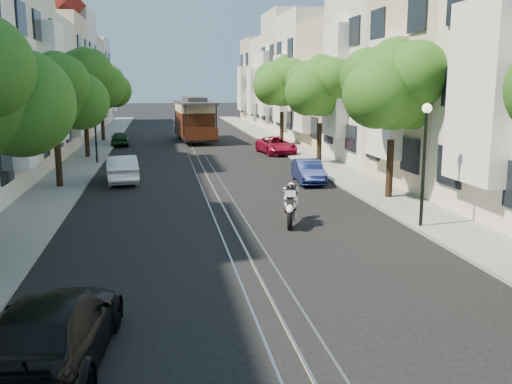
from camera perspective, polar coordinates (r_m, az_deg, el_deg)
name	(u,v)px	position (r m, az deg, el deg)	size (l,w,h in m)	color
ground	(194,151)	(42.16, -6.20, 4.09)	(200.00, 200.00, 0.00)	black
sidewalk_east	(291,148)	(43.18, 3.48, 4.38)	(2.50, 80.00, 0.12)	gray
sidewalk_west	(92,152)	(42.35, -16.06, 3.85)	(2.50, 80.00, 0.12)	gray
rail_left	(187,151)	(42.13, -6.95, 4.09)	(0.06, 80.00, 0.02)	gray
rail_slot	(194,151)	(42.16, -6.20, 4.11)	(0.06, 80.00, 0.02)	gray
rail_right	(202,151)	(42.19, -5.45, 4.13)	(0.06, 80.00, 0.02)	gray
lane_line	(194,151)	(42.16, -6.20, 4.10)	(0.08, 80.00, 0.01)	tan
townhouses_east	(352,79)	(44.09, 9.55, 11.06)	(7.75, 72.00, 12.00)	beige
townhouses_west	(18,81)	(42.76, -22.69, 10.25)	(7.75, 72.00, 11.76)	silver
tree_e_b	(395,88)	(24.75, 13.72, 10.08)	(4.93, 4.08, 6.68)	black
tree_e_c	(321,88)	(35.13, 6.57, 10.26)	(4.84, 3.99, 6.52)	black
tree_e_d	(283,83)	(45.81, 2.71, 10.79)	(5.01, 4.16, 6.85)	black
tree_w_b	(55,95)	(28.17, -19.43, 9.16)	(4.72, 3.87, 6.27)	black
tree_w_c	(85,81)	(39.05, -16.77, 10.62)	(5.13, 4.28, 7.09)	black
tree_w_d	(101,87)	(49.99, -15.20, 10.13)	(4.84, 3.99, 6.52)	black
lamp_east	(425,147)	(19.93, 16.54, 4.37)	(0.32, 0.32, 4.16)	black
lamp_west	(95,118)	(36.06, -15.82, 7.14)	(0.32, 0.32, 4.16)	black
sportbike_rider	(291,202)	(20.06, 3.50, -0.97)	(0.89, 2.14, 1.53)	black
cable_car	(195,117)	(49.16, -6.17, 7.43)	(3.34, 9.05, 3.42)	black
parked_car_e_mid	(308,171)	(28.61, 5.26, 2.07)	(1.23, 3.54, 1.17)	#0C133D
parked_car_e_far	(276,145)	(40.20, 2.04, 4.68)	(2.00, 4.34, 1.20)	maroon
parked_car_w_near	(53,331)	(10.89, -19.66, -12.92)	(1.90, 4.67, 1.35)	black
parked_car_w_mid	(122,169)	(29.40, -13.30, 2.26)	(1.46, 4.18, 1.38)	white
parked_car_w_far	(120,139)	(46.51, -13.46, 5.22)	(1.37, 3.42, 1.16)	#153616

